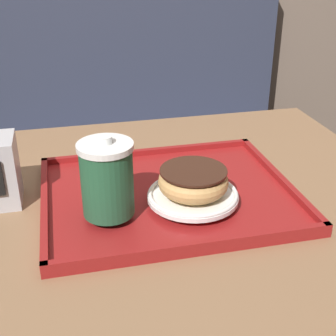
# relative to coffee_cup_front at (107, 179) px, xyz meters

# --- Properties ---
(booth_bench) EXTENTS (1.13, 0.44, 1.00)m
(booth_bench) POSITION_rel_coffee_cup_front_xyz_m (0.22, 0.94, -0.48)
(booth_bench) COLOR #33384C
(booth_bench) RESTS_ON ground_plane
(cafe_table) EXTENTS (0.91, 0.82, 0.71)m
(cafe_table) POSITION_rel_coffee_cup_front_xyz_m (0.14, 0.08, -0.26)
(cafe_table) COLOR #846042
(cafe_table) RESTS_ON ground_plane
(serving_tray) EXTENTS (0.46, 0.37, 0.02)m
(serving_tray) POSITION_rel_coffee_cup_front_xyz_m (0.12, 0.06, -0.08)
(serving_tray) COLOR maroon
(serving_tray) RESTS_ON cafe_table
(coffee_cup_front) EXTENTS (0.09, 0.09, 0.14)m
(coffee_cup_front) POSITION_rel_coffee_cup_front_xyz_m (0.00, 0.00, 0.00)
(coffee_cup_front) COLOR #235638
(coffee_cup_front) RESTS_ON serving_tray
(plate_with_chocolate_donut) EXTENTS (0.16, 0.16, 0.01)m
(plate_with_chocolate_donut) POSITION_rel_coffee_cup_front_xyz_m (0.15, 0.01, -0.06)
(plate_with_chocolate_donut) COLOR white
(plate_with_chocolate_donut) RESTS_ON serving_tray
(donut_chocolate_glazed) EXTENTS (0.12, 0.12, 0.04)m
(donut_chocolate_glazed) POSITION_rel_coffee_cup_front_xyz_m (0.15, 0.01, -0.03)
(donut_chocolate_glazed) COLOR tan
(donut_chocolate_glazed) RESTS_ON plate_with_chocolate_donut
(spoon) EXTENTS (0.07, 0.16, 0.01)m
(spoon) POSITION_rel_coffee_cup_front_xyz_m (0.03, 0.19, -0.06)
(spoon) COLOR silver
(spoon) RESTS_ON serving_tray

